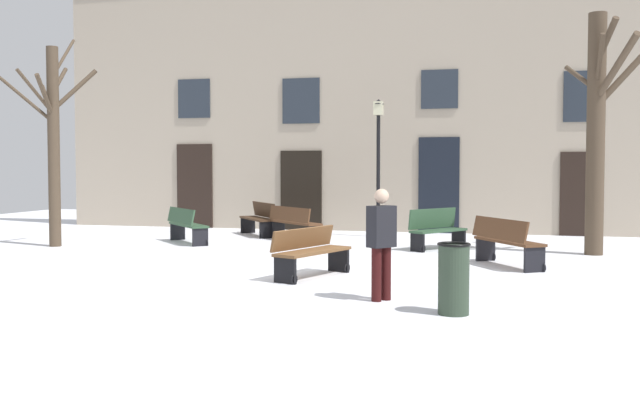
{
  "coord_description": "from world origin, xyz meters",
  "views": [
    {
      "loc": [
        3.4,
        -11.92,
        1.87
      ],
      "look_at": [
        0.0,
        1.66,
        1.21
      ],
      "focal_mm": 39.83,
      "sensor_mm": 36.0,
      "label": 1
    }
  ],
  "objects_px": {
    "bench_far_corner": "(506,241)",
    "streetlamp": "(378,153)",
    "bench_near_lamp": "(311,252)",
    "bench_back_to_back_right": "(294,222)",
    "tree_near_facade": "(53,136)",
    "person_near_bench": "(381,240)",
    "bench_back_to_back_left": "(186,224)",
    "bench_by_litter_bin": "(437,229)",
    "litter_bin": "(454,278)",
    "tree_right_of_center": "(598,125)",
    "bench_facing_shops": "(259,218)"
  },
  "relations": [
    {
      "from": "tree_near_facade",
      "to": "bench_facing_shops",
      "type": "xyz_separation_m",
      "value": [
        3.82,
        3.63,
        -2.12
      ]
    },
    {
      "from": "streetlamp",
      "to": "bench_facing_shops",
      "type": "bearing_deg",
      "value": -172.26
    },
    {
      "from": "tree_near_facade",
      "to": "streetlamp",
      "type": "height_order",
      "value": "tree_near_facade"
    },
    {
      "from": "bench_by_litter_bin",
      "to": "person_near_bench",
      "type": "bearing_deg",
      "value": -145.2
    },
    {
      "from": "bench_back_to_back_right",
      "to": "bench_far_corner",
      "type": "bearing_deg",
      "value": -170.48
    },
    {
      "from": "tree_near_facade",
      "to": "litter_bin",
      "type": "distance_m",
      "value": 11.27
    },
    {
      "from": "tree_near_facade",
      "to": "bench_by_litter_bin",
      "type": "relative_size",
      "value": 3.45
    },
    {
      "from": "streetlamp",
      "to": "bench_facing_shops",
      "type": "distance_m",
      "value": 3.68
    },
    {
      "from": "bench_by_litter_bin",
      "to": "bench_far_corner",
      "type": "distance_m",
      "value": 2.9
    },
    {
      "from": "tree_right_of_center",
      "to": "bench_near_lamp",
      "type": "relative_size",
      "value": 2.92
    },
    {
      "from": "tree_right_of_center",
      "to": "bench_back_to_back_left",
      "type": "relative_size",
      "value": 3.17
    },
    {
      "from": "streetlamp",
      "to": "bench_back_to_back_right",
      "type": "xyz_separation_m",
      "value": [
        -1.86,
        -1.65,
        -1.77
      ]
    },
    {
      "from": "litter_bin",
      "to": "bench_by_litter_bin",
      "type": "bearing_deg",
      "value": 96.41
    },
    {
      "from": "bench_near_lamp",
      "to": "bench_back_to_back_left",
      "type": "relative_size",
      "value": 1.09
    },
    {
      "from": "streetlamp",
      "to": "bench_far_corner",
      "type": "distance_m",
      "value": 6.22
    },
    {
      "from": "bench_back_to_back_left",
      "to": "streetlamp",
      "type": "bearing_deg",
      "value": -101.8
    },
    {
      "from": "litter_bin",
      "to": "bench_by_litter_bin",
      "type": "xyz_separation_m",
      "value": [
        -0.8,
        7.11,
        0.0
      ]
    },
    {
      "from": "tree_right_of_center",
      "to": "bench_far_corner",
      "type": "height_order",
      "value": "tree_right_of_center"
    },
    {
      "from": "tree_near_facade",
      "to": "bench_back_to_back_right",
      "type": "relative_size",
      "value": 3.04
    },
    {
      "from": "litter_bin",
      "to": "bench_facing_shops",
      "type": "distance_m",
      "value": 10.84
    },
    {
      "from": "bench_back_to_back_right",
      "to": "person_near_bench",
      "type": "xyz_separation_m",
      "value": [
        3.39,
        -7.3,
        0.38
      ]
    },
    {
      "from": "bench_far_corner",
      "to": "streetlamp",
      "type": "bearing_deg",
      "value": 0.67
    },
    {
      "from": "bench_by_litter_bin",
      "to": "bench_near_lamp",
      "type": "height_order",
      "value": "bench_by_litter_bin"
    },
    {
      "from": "bench_facing_shops",
      "to": "bench_near_lamp",
      "type": "relative_size",
      "value": 0.97
    },
    {
      "from": "streetlamp",
      "to": "bench_back_to_back_right",
      "type": "distance_m",
      "value": 3.05
    },
    {
      "from": "tree_near_facade",
      "to": "bench_far_corner",
      "type": "height_order",
      "value": "tree_near_facade"
    },
    {
      "from": "streetlamp",
      "to": "litter_bin",
      "type": "distance_m",
      "value": 10.12
    },
    {
      "from": "tree_near_facade",
      "to": "bench_by_litter_bin",
      "type": "bearing_deg",
      "value": 10.02
    },
    {
      "from": "tree_near_facade",
      "to": "bench_facing_shops",
      "type": "bearing_deg",
      "value": 43.54
    },
    {
      "from": "streetlamp",
      "to": "bench_near_lamp",
      "type": "height_order",
      "value": "streetlamp"
    },
    {
      "from": "bench_by_litter_bin",
      "to": "bench_near_lamp",
      "type": "relative_size",
      "value": 0.84
    },
    {
      "from": "tree_right_of_center",
      "to": "bench_far_corner",
      "type": "relative_size",
      "value": 2.93
    },
    {
      "from": "bench_by_litter_bin",
      "to": "bench_back_to_back_right",
      "type": "height_order",
      "value": "bench_by_litter_bin"
    },
    {
      "from": "bench_far_corner",
      "to": "bench_back_to_back_left",
      "type": "relative_size",
      "value": 1.08
    },
    {
      "from": "tree_right_of_center",
      "to": "streetlamp",
      "type": "height_order",
      "value": "tree_right_of_center"
    },
    {
      "from": "person_near_bench",
      "to": "bench_by_litter_bin",
      "type": "bearing_deg",
      "value": -143.48
    },
    {
      "from": "bench_by_litter_bin",
      "to": "streetlamp",
      "type": "bearing_deg",
      "value": 71.85
    },
    {
      "from": "tree_right_of_center",
      "to": "person_near_bench",
      "type": "height_order",
      "value": "tree_right_of_center"
    },
    {
      "from": "bench_by_litter_bin",
      "to": "tree_right_of_center",
      "type": "bearing_deg",
      "value": -56.74
    },
    {
      "from": "bench_back_to_back_right",
      "to": "person_near_bench",
      "type": "distance_m",
      "value": 8.05
    },
    {
      "from": "tree_near_facade",
      "to": "person_near_bench",
      "type": "relative_size",
      "value": 3.25
    },
    {
      "from": "litter_bin",
      "to": "bench_back_to_back_right",
      "type": "height_order",
      "value": "litter_bin"
    },
    {
      "from": "tree_right_of_center",
      "to": "bench_near_lamp",
      "type": "height_order",
      "value": "tree_right_of_center"
    },
    {
      "from": "bench_back_to_back_left",
      "to": "bench_far_corner",
      "type": "bearing_deg",
      "value": -150.75
    },
    {
      "from": "litter_bin",
      "to": "person_near_bench",
      "type": "xyz_separation_m",
      "value": [
        -1.03,
        0.69,
        0.4
      ]
    },
    {
      "from": "bench_back_to_back_left",
      "to": "person_near_bench",
      "type": "bearing_deg",
      "value": 179.31
    },
    {
      "from": "litter_bin",
      "to": "bench_near_lamp",
      "type": "relative_size",
      "value": 0.52
    },
    {
      "from": "streetlamp",
      "to": "litter_bin",
      "type": "relative_size",
      "value": 4.04
    },
    {
      "from": "bench_near_lamp",
      "to": "person_near_bench",
      "type": "height_order",
      "value": "person_near_bench"
    },
    {
      "from": "person_near_bench",
      "to": "bench_far_corner",
      "type": "bearing_deg",
      "value": -165.07
    }
  ]
}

